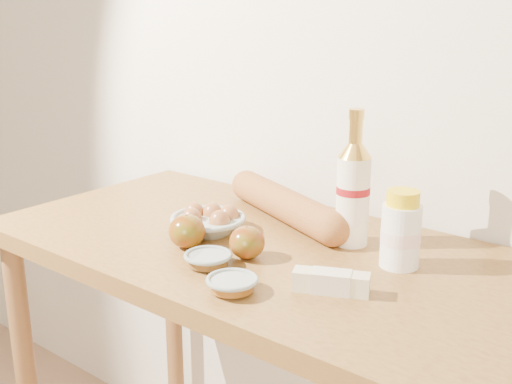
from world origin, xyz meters
TOP-DOWN VIEW (x-y plane):
  - back_wall at (0.00, 1.51)m, footprint 3.50×0.02m
  - table at (0.00, 1.18)m, footprint 1.20×0.60m
  - bourbon_bottle at (0.13, 1.30)m, footprint 0.07×0.07m
  - cream_bottle at (0.26, 1.25)m, footprint 0.10×0.10m
  - egg_bowl at (-0.14, 1.16)m, footprint 0.22×0.22m
  - baguette at (-0.06, 1.33)m, footprint 0.44×0.24m
  - apple_redgreen_front at (-0.12, 1.07)m, footprint 0.09×0.09m
  - apple_redgreen_right at (0.02, 1.10)m, footprint 0.09×0.09m
  - sugar_bowl at (-0.01, 1.02)m, footprint 0.12×0.12m
  - syrup_bowl at (0.09, 0.97)m, footprint 0.10×0.10m
  - butter_stick at (0.23, 1.07)m, footprint 0.13×0.09m

SIDE VIEW (x-z plane):
  - table at x=0.00m, z-range 0.33..1.23m
  - syrup_bowl at x=0.09m, z-range 0.90..0.93m
  - sugar_bowl at x=-0.01m, z-range 0.90..0.93m
  - butter_stick at x=0.23m, z-range 0.90..0.94m
  - egg_bowl at x=-0.14m, z-range 0.89..0.95m
  - apple_redgreen_right at x=0.02m, z-range 0.90..0.96m
  - apple_redgreen_front at x=-0.12m, z-range 0.90..0.97m
  - baguette at x=-0.06m, z-range 0.90..0.97m
  - cream_bottle at x=0.26m, z-range 0.89..1.04m
  - bourbon_bottle at x=0.13m, z-range 0.87..1.15m
  - back_wall at x=0.00m, z-range 0.00..2.60m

